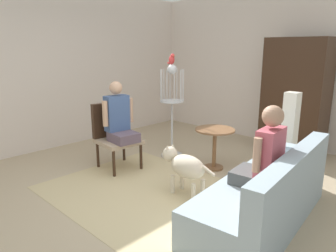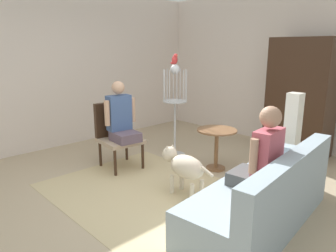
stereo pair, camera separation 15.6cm
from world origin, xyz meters
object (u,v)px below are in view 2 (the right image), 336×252
at_px(bird_cage_stand, 175,110).
at_px(parrot, 175,59).
at_px(couch, 264,197).
at_px(dog, 184,166).
at_px(person_on_armchair, 121,117).
at_px(round_end_table, 217,141).
at_px(column_lamp, 292,138).
at_px(armchair, 116,130).
at_px(armoire_cabinet, 301,98).
at_px(person_on_couch, 262,156).

relative_size(bird_cage_stand, parrot, 9.11).
height_order(couch, dog, couch).
height_order(person_on_armchair, round_end_table, person_on_armchair).
relative_size(bird_cage_stand, column_lamp, 1.26).
distance_m(person_on_armchair, column_lamp, 2.46).
bearing_deg(armchair, round_end_table, 39.84).
relative_size(couch, armoire_cabinet, 1.06).
height_order(couch, parrot, parrot).
xyz_separation_m(armchair, dog, (1.45, 0.01, -0.18)).
relative_size(person_on_armchair, parrot, 5.15).
xyz_separation_m(person_on_couch, bird_cage_stand, (-2.14, 0.86, 0.05)).
bearing_deg(round_end_table, column_lamp, 25.33).
bearing_deg(bird_cage_stand, armoire_cabinet, 50.31).
xyz_separation_m(dog, bird_cage_stand, (-1.13, 0.96, 0.42)).
xyz_separation_m(person_on_couch, round_end_table, (-1.27, 0.89, -0.29)).
bearing_deg(column_lamp, round_end_table, -154.67).
bearing_deg(couch, person_on_armchair, -176.23).
bearing_deg(person_on_armchair, armchair, 173.62).
relative_size(armchair, dog, 1.19).
relative_size(armchair, armoire_cabinet, 0.50).
bearing_deg(dog, person_on_armchair, -178.93).
distance_m(bird_cage_stand, armoire_cabinet, 2.15).
bearing_deg(parrot, armchair, -107.84).
height_order(person_on_armchair, armoire_cabinet, armoire_cabinet).
xyz_separation_m(person_on_armchair, bird_cage_stand, (0.16, 0.99, -0.01)).
relative_size(couch, round_end_table, 3.36).
bearing_deg(armchair, parrot, 72.16).
bearing_deg(dog, column_lamp, 64.56).
relative_size(couch, person_on_couch, 2.44).
relative_size(person_on_armchair, bird_cage_stand, 0.57).
distance_m(dog, bird_cage_stand, 1.54).
bearing_deg(bird_cage_stand, couch, -20.91).
height_order(person_on_armchair, column_lamp, person_on_armchair).
distance_m(bird_cage_stand, parrot, 0.83).
xyz_separation_m(dog, parrot, (-1.14, 0.96, 1.25)).
bearing_deg(bird_cage_stand, dog, -40.30).
distance_m(armchair, person_on_armchair, 0.29).
relative_size(person_on_armchair, dog, 1.05).
bearing_deg(armoire_cabinet, person_on_couch, -73.06).
relative_size(armchair, person_on_couch, 1.15).
height_order(bird_cage_stand, column_lamp, bird_cage_stand).
relative_size(person_on_couch, person_on_armchair, 0.98).
distance_m(armchair, column_lamp, 2.58).
relative_size(dog, bird_cage_stand, 0.54).
height_order(armchair, column_lamp, column_lamp).
xyz_separation_m(parrot, column_lamp, (1.83, 0.47, -1.03)).
relative_size(person_on_couch, bird_cage_stand, 0.56).
bearing_deg(armchair, column_lamp, 34.00).
bearing_deg(armchair, bird_cage_stand, 71.63).
bearing_deg(bird_cage_stand, armchair, -108.37).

